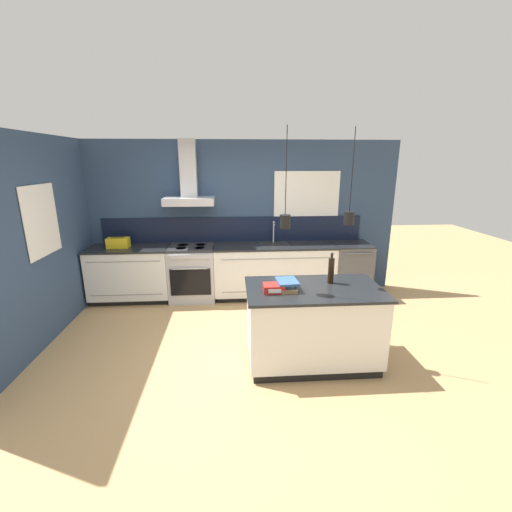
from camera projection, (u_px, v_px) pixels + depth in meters
The scene contains 12 objects.
ground_plane at pixel (237, 348), 4.28m from camera, with size 16.00×16.00×0.00m, color tan.
wall_back at pixel (232, 216), 5.83m from camera, with size 5.60×2.49×2.60m.
wall_left at pixel (47, 238), 4.43m from camera, with size 0.08×3.80×2.60m.
counter_run_left at pixel (131, 274), 5.67m from camera, with size 1.30×0.64×0.91m.
counter_run_sink at pixel (274, 270), 5.83m from camera, with size 2.03×0.64×1.28m.
oven_range at pixel (192, 273), 5.73m from camera, with size 0.74×0.66×0.91m.
dishwasher at pixel (350, 269), 5.92m from camera, with size 0.62×0.65×0.91m.
kitchen_island at pixel (312, 325), 3.91m from camera, with size 1.51×0.88×0.91m.
bottle_on_island at pixel (331, 270), 3.90m from camera, with size 0.07×0.07×0.36m.
book_stack at pixel (287, 285), 3.73m from camera, with size 0.24×0.32×0.11m.
red_supply_box at pixel (274, 288), 3.66m from camera, with size 0.23×0.18×0.08m.
yellow_toolbox at pixel (118, 243), 5.51m from camera, with size 0.34×0.18×0.19m.
Camera 1 is at (-0.03, -3.82, 2.27)m, focal length 24.00 mm.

